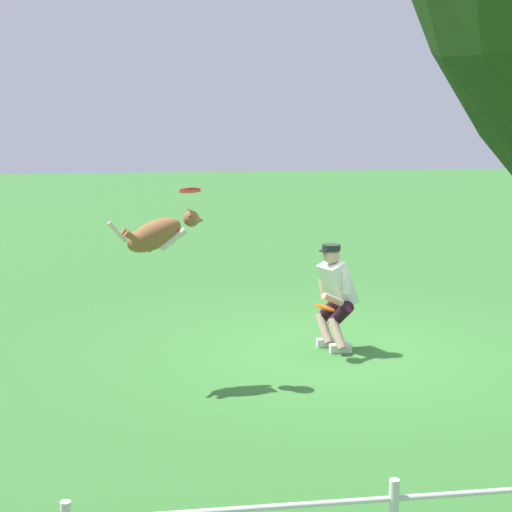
{
  "coord_description": "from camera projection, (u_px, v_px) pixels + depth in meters",
  "views": [
    {
      "loc": [
        2.32,
        9.06,
        2.84
      ],
      "look_at": [
        1.04,
        0.27,
        1.26
      ],
      "focal_mm": 56.9,
      "sensor_mm": 36.0,
      "label": 1
    }
  ],
  "objects": [
    {
      "name": "frisbee_flying",
      "position": [
        190.0,
        191.0,
        8.36
      ],
      "size": [
        0.26,
        0.25,
        0.09
      ],
      "primitive_type": "cylinder",
      "rotation": [
        -0.24,
        -0.06,
        3.01
      ],
      "color": "red"
    },
    {
      "name": "ground_plane",
      "position": [
        339.0,
        354.0,
        9.65
      ],
      "size": [
        60.0,
        60.0,
        0.0
      ],
      "primitive_type": "plane",
      "color": "#336D2D"
    },
    {
      "name": "dog",
      "position": [
        159.0,
        234.0,
        8.33
      ],
      "size": [
        1.0,
        0.4,
        0.51
      ],
      "rotation": [
        0.0,
        0.0,
        3.33
      ],
      "color": "brown"
    },
    {
      "name": "person",
      "position": [
        335.0,
        293.0,
        9.7
      ],
      "size": [
        0.53,
        0.69,
        1.29
      ],
      "rotation": [
        0.0,
        0.0,
        0.37
      ],
      "color": "silver",
      "rests_on": "ground_plane"
    },
    {
      "name": "frisbee_held",
      "position": [
        325.0,
        307.0,
        9.36
      ],
      "size": [
        0.32,
        0.33,
        0.11
      ],
      "primitive_type": "cylinder",
      "rotation": [
        -0.25,
        0.13,
        2.12
      ],
      "color": "#E75410",
      "rests_on": "person"
    }
  ]
}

